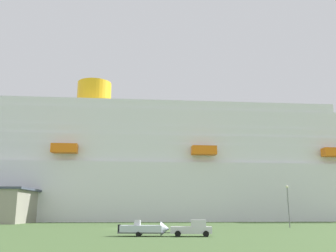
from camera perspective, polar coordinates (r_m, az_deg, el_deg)
The scene contains 5 objects.
ground_plane at distance 104.86m, azimuth -5.22°, elevation -14.73°, with size 600.00×600.00×0.00m, color #4C6B38.
cruise_ship at distance 137.66m, azimuth 4.69°, elevation -7.30°, with size 300.04×63.97×57.64m.
pickup_truck at distance 52.52m, azimuth 3.87°, elevation -15.47°, with size 5.68×2.46×2.20m.
small_boat_on_trailer at distance 52.84m, azimuth -3.29°, elevation -15.55°, with size 8.00×2.40×2.15m.
street_lamp at distance 83.05m, azimuth 17.98°, elevation -10.80°, with size 0.56×0.56×8.66m.
Camera 1 is at (10.63, -74.27, 3.40)m, focal length 39.59 mm.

